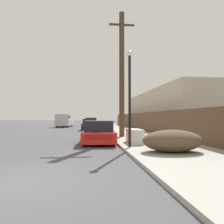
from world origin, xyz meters
TOP-DOWN VIEW (x-y plane):
  - ground_plane at (0.00, 0.00)m, footprint 220.00×220.00m
  - sidewalk_curb at (5.30, 23.50)m, footprint 4.20×63.00m
  - discarded_fridge at (4.10, 6.27)m, footprint 0.65×1.67m
  - parked_sports_car_red at (2.27, 7.52)m, footprint 1.94×4.25m
  - car_parked_mid at (2.00, 20.25)m, footprint 1.93×4.12m
  - car_parked_far at (2.27, 28.47)m, footprint 1.90×4.42m
  - pickup_truck at (-1.74, 28.64)m, footprint 2.30×5.81m
  - utility_pole at (4.06, 10.16)m, footprint 1.80×0.36m
  - street_lamp at (3.54, 4.79)m, footprint 0.26×0.26m
  - brush_pile at (4.92, 3.23)m, footprint 2.37×1.63m
  - wooden_fence at (7.25, 17.52)m, footprint 0.08×33.05m
  - building_right_house at (11.53, 20.21)m, footprint 6.00×20.01m

SIDE VIEW (x-z plane):
  - ground_plane at x=0.00m, z-range 0.00..0.00m
  - sidewalk_curb at x=5.30m, z-range 0.00..0.12m
  - discarded_fridge at x=4.10m, z-range 0.11..0.86m
  - brush_pile at x=4.92m, z-range 0.12..0.98m
  - parked_sports_car_red at x=2.27m, z-range -0.06..1.21m
  - car_parked_mid at x=2.00m, z-range -0.04..1.25m
  - car_parked_far at x=2.27m, z-range -0.04..1.37m
  - pickup_truck at x=-1.74m, z-range 0.00..1.91m
  - wooden_fence at x=7.25m, z-range 0.12..1.93m
  - building_right_house at x=11.53m, z-range 0.00..4.45m
  - street_lamp at x=3.54m, z-range 0.49..4.89m
  - utility_pole at x=4.06m, z-range 0.20..8.98m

